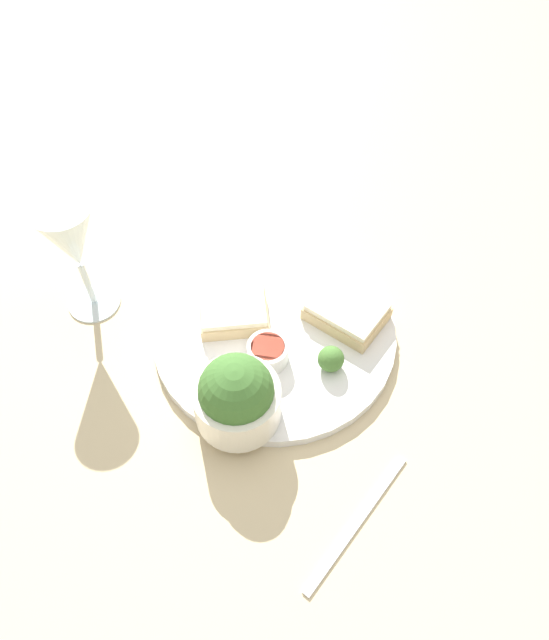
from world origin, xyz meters
TOP-DOWN VIEW (x-y plane):
  - ground_plane at (0.00, 0.00)m, footprint 4.00×4.00m
  - dinner_plate at (0.00, 0.00)m, footprint 0.29×0.29m
  - salad_bowl at (-0.02, 0.12)m, footprint 0.09×0.09m
  - sauce_ramekin at (-0.01, 0.04)m, footprint 0.05×0.05m
  - cheese_toast_near at (-0.06, -0.06)m, footprint 0.09×0.07m
  - cheese_toast_far at (0.05, 0.01)m, footprint 0.10×0.10m
  - wine_glass at (0.22, 0.07)m, footprint 0.07×0.07m
  - garnish at (-0.08, 0.01)m, footprint 0.03×0.03m
  - fork at (-0.19, 0.15)m, footprint 0.03×0.17m

SIDE VIEW (x-z plane):
  - ground_plane at x=0.00m, z-range 0.00..0.00m
  - fork at x=-0.19m, z-range 0.00..0.01m
  - dinner_plate at x=0.00m, z-range 0.00..0.01m
  - cheese_toast_far at x=0.05m, z-range 0.01..0.04m
  - cheese_toast_near at x=-0.06m, z-range 0.01..0.04m
  - sauce_ramekin at x=-0.01m, z-range 0.02..0.04m
  - garnish at x=-0.08m, z-range 0.01..0.04m
  - salad_bowl at x=-0.02m, z-range 0.01..0.10m
  - wine_glass at x=0.22m, z-range 0.03..0.19m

